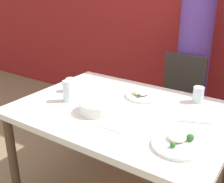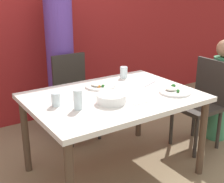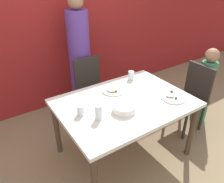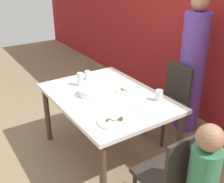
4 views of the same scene
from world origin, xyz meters
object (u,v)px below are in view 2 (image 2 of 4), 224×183
chair_adult_spot (75,93)px  chair_child_spot (202,101)px  bowl_curry (111,98)px  plate_rice_adult (100,85)px  glass_water_tall (56,99)px  person_adult (60,60)px  person_child (220,93)px

chair_adult_spot → chair_child_spot: 1.32m
bowl_curry → plate_rice_adult: (0.13, 0.38, -0.02)m
plate_rice_adult → glass_water_tall: size_ratio=2.65×
chair_adult_spot → glass_water_tall: 1.01m
chair_child_spot → person_adult: size_ratio=0.53×
person_adult → person_child: bearing=-44.8°
chair_adult_spot → person_child: size_ratio=0.83×
person_child → glass_water_tall: 1.80m
person_child → glass_water_tall: person_child is taller
chair_child_spot → glass_water_tall: 1.54m
glass_water_tall → bowl_curry: bearing=-25.0°
plate_rice_adult → chair_adult_spot: bearing=86.0°
plate_rice_adult → person_child: bearing=-13.7°
chair_adult_spot → bowl_curry: (-0.17, -0.97, 0.28)m
person_adult → glass_water_tall: person_adult is taller
plate_rice_adult → glass_water_tall: 0.55m
person_adult → chair_adult_spot: bearing=-90.0°
person_adult → glass_water_tall: size_ratio=16.53×
chair_child_spot → person_adult: 1.59m
person_adult → glass_water_tall: (-0.55, -1.12, -0.00)m
person_adult → plate_rice_adult: (-0.04, -0.91, -0.04)m
person_child → plate_rice_adult: size_ratio=4.01×
person_child → glass_water_tall: bearing=176.6°
person_adult → glass_water_tall: bearing=-116.0°
person_child → bowl_curry: 1.43m
bowl_curry → glass_water_tall: bearing=155.0°
chair_child_spot → person_adult: (-0.96, 1.23, 0.30)m
chair_child_spot → person_child: bearing=90.0°
bowl_curry → person_adult: bearing=82.6°
bowl_curry → person_child: bearing=2.8°
chair_child_spot → bowl_curry: size_ratio=3.89×
chair_adult_spot → glass_water_tall: (-0.55, -0.79, 0.29)m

